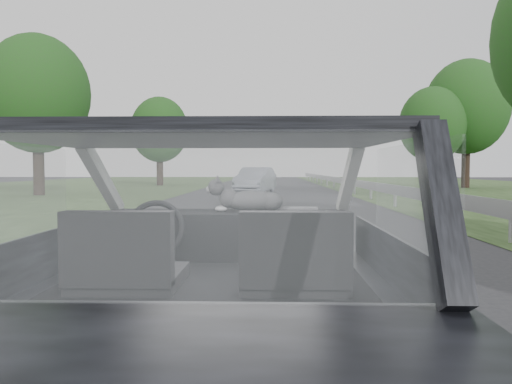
# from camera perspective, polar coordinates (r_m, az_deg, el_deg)

# --- Properties ---
(subject_car) EXTENTS (1.80, 4.00, 1.45)m
(subject_car) POSITION_cam_1_polar(r_m,az_deg,el_deg) (2.68, -4.61, -9.26)
(subject_car) COLOR black
(subject_car) RESTS_ON ground
(dashboard) EXTENTS (1.58, 0.45, 0.30)m
(dashboard) POSITION_cam_1_polar(r_m,az_deg,el_deg) (3.27, -3.41, -4.85)
(dashboard) COLOR black
(dashboard) RESTS_ON subject_car
(driver_seat) EXTENTS (0.50, 0.72, 0.42)m
(driver_seat) POSITION_cam_1_polar(r_m,az_deg,el_deg) (2.45, -14.78, -6.80)
(driver_seat) COLOR #272729
(driver_seat) RESTS_ON subject_car
(passenger_seat) EXTENTS (0.50, 0.72, 0.42)m
(passenger_seat) POSITION_cam_1_polar(r_m,az_deg,el_deg) (2.36, 4.38, -7.10)
(passenger_seat) COLOR #272729
(passenger_seat) RESTS_ON subject_car
(steering_wheel) EXTENTS (0.36, 0.36, 0.04)m
(steering_wheel) POSITION_cam_1_polar(r_m,az_deg,el_deg) (3.04, -11.47, -4.16)
(steering_wheel) COLOR black
(steering_wheel) RESTS_ON dashboard
(cat) EXTENTS (0.53, 0.20, 0.23)m
(cat) POSITION_cam_1_polar(r_m,az_deg,el_deg) (3.27, -0.46, -0.86)
(cat) COLOR gray
(cat) RESTS_ON dashboard
(guardrail) EXTENTS (0.05, 90.00, 0.32)m
(guardrail) POSITION_cam_1_polar(r_m,az_deg,el_deg) (13.25, 19.31, -0.46)
(guardrail) COLOR #ABABAB
(guardrail) RESTS_ON ground
(other_car) EXTENTS (2.38, 4.30, 1.34)m
(other_car) POSITION_cam_1_polar(r_m,az_deg,el_deg) (25.61, -0.07, 1.36)
(other_car) COLOR #979CAB
(other_car) RESTS_ON ground
(highway_sign) EXTENTS (0.46, 0.87, 2.29)m
(highway_sign) POSITION_cam_1_polar(r_m,az_deg,el_deg) (23.21, 18.69, 2.24)
(highway_sign) COLOR #10672D
(highway_sign) RESTS_ON ground
(tree_2) EXTENTS (4.47, 4.47, 6.21)m
(tree_2) POSITION_cam_1_polar(r_m,az_deg,el_deg) (33.33, 19.49, 5.71)
(tree_2) COLOR #1E5518
(tree_2) RESTS_ON ground
(tree_3) EXTENTS (5.58, 5.58, 8.11)m
(tree_3) POSITION_cam_1_polar(r_m,az_deg,el_deg) (35.43, 22.91, 7.00)
(tree_3) COLOR #1E5518
(tree_3) RESTS_ON ground
(tree_5) EXTENTS (6.22, 6.22, 7.36)m
(tree_5) POSITION_cam_1_polar(r_m,az_deg,el_deg) (25.86, -23.68, 7.82)
(tree_5) COLOR #1E5518
(tree_5) RESTS_ON ground
(tree_6) EXTENTS (4.61, 4.61, 6.37)m
(tree_6) POSITION_cam_1_polar(r_m,az_deg,el_deg) (37.75, -10.95, 5.57)
(tree_6) COLOR #1E5518
(tree_6) RESTS_ON ground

